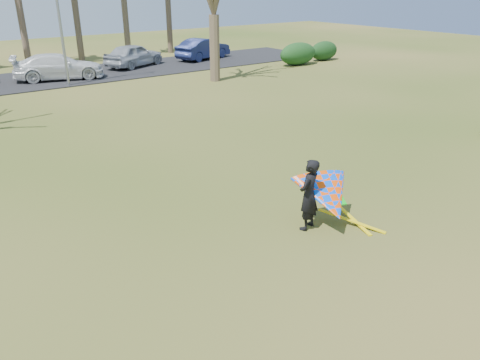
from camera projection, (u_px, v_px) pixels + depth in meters
ground at (291, 249)px, 11.02m from camera, size 100.00×100.00×0.00m
parking_strip at (22, 81)px, 29.43m from camera, size 46.00×7.00×0.06m
streetlight at (61, 7)px, 26.68m from camera, size 2.28×0.18×8.00m
hedge_near at (298, 54)px, 35.10m from camera, size 3.32×1.50×1.66m
hedge_far at (324, 51)px, 37.27m from camera, size 2.69×1.26×1.49m
car_3 at (59, 67)px, 29.67m from camera, size 5.86×3.57×1.59m
car_4 at (134, 55)px, 34.14m from camera, size 5.21×3.76×1.65m
car_5 at (203, 49)px, 37.46m from camera, size 5.22×3.11×1.63m
kite_flyer at (326, 196)px, 11.71m from camera, size 2.13×2.39×2.02m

